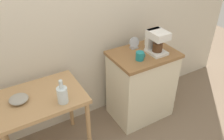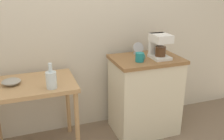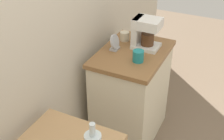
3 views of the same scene
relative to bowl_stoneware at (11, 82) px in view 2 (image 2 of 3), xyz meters
The scene contains 9 objects.
back_wall 1.10m from the bowl_stoneware, 24.48° to the left, with size 4.40×0.10×2.80m, color beige.
wooden_table 0.22m from the bowl_stoneware, ahead, with size 0.82×0.58×0.77m.
kitchen_counter 1.41m from the bowl_stoneware, ahead, with size 0.74×0.53×0.89m.
bowl_stoneware is the anchor object (origin of this frame).
glass_carafe_vase 0.40m from the bowl_stoneware, 30.47° to the right, with size 0.10×0.10×0.23m.
coffee_maker 1.51m from the bowl_stoneware, ahead, with size 0.18×0.22×0.26m.
mug_dark_teal 1.25m from the bowl_stoneware, ahead, with size 0.09×0.09×0.09m.
mug_small_cream 1.55m from the bowl_stoneware, ahead, with size 0.09×0.08×0.08m.
table_clock 1.36m from the bowl_stoneware, ahead, with size 0.12×0.06×0.13m.
Camera 2 is at (-0.57, -2.20, 1.67)m, focal length 39.90 mm.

